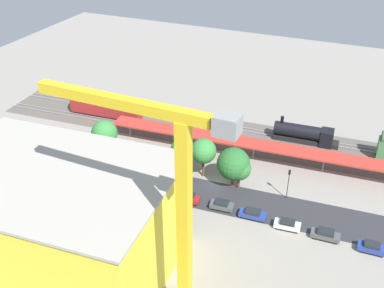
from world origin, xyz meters
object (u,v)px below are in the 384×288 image
(street_tree_4, at_px, (104,133))
(traffic_light, at_px, (289,180))
(construction_building, at_px, (57,221))
(street_tree_2, at_px, (239,169))
(freight_coach_far, at_px, (106,105))
(parked_car_5, at_px, (222,205))
(platform_canopy_near, at_px, (254,144))
(locomotive, at_px, (306,134))
(parked_car_4, at_px, (253,214))
(tower_crane, at_px, (173,215))
(street_tree_3, at_px, (233,164))
(parked_car_2, at_px, (325,235))
(parked_car_3, at_px, (287,225))
(parked_car_1, at_px, (371,248))
(parked_car_7, at_px, (152,189))
(box_truck_0, at_px, (86,185))
(street_tree_1, at_px, (203,151))
(street_tree_0, at_px, (183,150))
(parked_car_6, at_px, (187,198))

(street_tree_4, bearing_deg, traffic_light, 179.19)
(construction_building, height_order, street_tree_2, construction_building)
(freight_coach_far, bearing_deg, street_tree_2, 158.36)
(parked_car_5, bearing_deg, platform_canopy_near, -91.45)
(locomotive, distance_m, parked_car_4, 29.74)
(freight_coach_far, height_order, tower_crane, tower_crane)
(traffic_light, bearing_deg, freight_coach_far, -17.44)
(street_tree_3, xyz_separation_m, street_tree_4, (28.52, -0.74, -0.12))
(street_tree_4, bearing_deg, parked_car_2, 169.56)
(parked_car_2, height_order, parked_car_3, parked_car_2)
(parked_car_1, xyz_separation_m, traffic_light, (15.39, -8.37, 3.35))
(locomotive, bearing_deg, parked_car_7, 52.63)
(box_truck_0, distance_m, street_tree_1, 22.96)
(freight_coach_far, bearing_deg, street_tree_1, 155.31)
(locomotive, height_order, construction_building, construction_building)
(parked_car_4, relative_size, tower_crane, 0.15)
(parked_car_3, relative_size, construction_building, 0.14)
(locomotive, bearing_deg, parked_car_5, 72.70)
(locomotive, relative_size, street_tree_0, 1.92)
(parked_car_4, height_order, tower_crane, tower_crane)
(tower_crane, relative_size, street_tree_1, 3.97)
(construction_building, bearing_deg, parked_car_5, -133.25)
(street_tree_3, bearing_deg, platform_canopy_near, -95.37)
(parked_car_2, height_order, street_tree_2, street_tree_2)
(parked_car_7, xyz_separation_m, box_truck_0, (11.24, 4.87, 0.89))
(parked_car_2, relative_size, parked_car_7, 1.10)
(parked_car_4, height_order, box_truck_0, box_truck_0)
(parked_car_7, bearing_deg, street_tree_1, -127.66)
(parked_car_3, xyz_separation_m, street_tree_2, (11.14, -7.82, 3.56))
(locomotive, xyz_separation_m, traffic_light, (-0.74, 21.79, 2.19))
(parked_car_3, distance_m, street_tree_0, 24.88)
(platform_canopy_near, distance_m, freight_coach_far, 38.92)
(construction_building, xyz_separation_m, tower_crane, (-20.50, 3.80, 10.78))
(box_truck_0, bearing_deg, tower_crane, 144.12)
(traffic_light, bearing_deg, parked_car_3, 103.69)
(parked_car_6, xyz_separation_m, street_tree_1, (0.32, -8.66, 4.92))
(parked_car_6, bearing_deg, street_tree_2, -133.77)
(parked_car_3, distance_m, parked_car_4, 6.15)
(parked_car_4, relative_size, street_tree_2, 0.73)
(parked_car_2, xyz_separation_m, street_tree_1, (25.01, -8.86, 4.93))
(parked_car_3, relative_size, street_tree_0, 0.60)
(freight_coach_far, height_order, street_tree_4, street_tree_4)
(parked_car_7, bearing_deg, box_truck_0, 23.41)
(parked_car_3, xyz_separation_m, parked_car_6, (18.43, -0.20, 0.04))
(street_tree_0, bearing_deg, platform_canopy_near, -139.22)
(construction_building, distance_m, tower_crane, 23.47)
(street_tree_3, bearing_deg, parked_car_7, 30.97)
(locomotive, xyz_separation_m, parked_car_6, (15.71, 29.74, -1.17))
(platform_canopy_near, bearing_deg, street_tree_3, 84.63)
(parked_car_1, relative_size, parked_car_5, 0.99)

